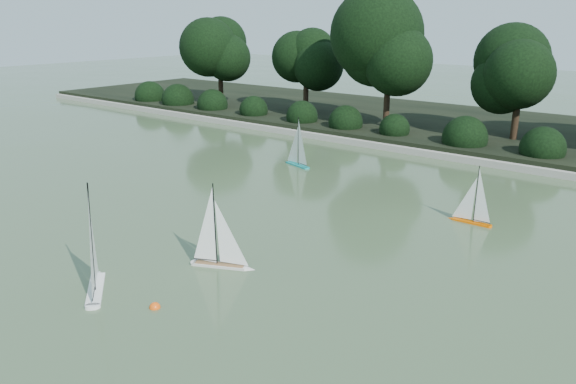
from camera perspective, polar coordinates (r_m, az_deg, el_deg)
The scene contains 10 objects.
ground at distance 8.98m, azimuth -7.93°, elevation -7.54°, with size 80.00×80.00×0.00m, color #415533.
pond_coping at distance 16.14m, azimuth 15.85°, elevation 3.56°, with size 40.00×0.35×0.18m, color gray.
far_bank at distance 19.81m, azimuth 20.50°, elevation 5.76°, with size 40.00×8.00×0.30m, color black.
tree_line at distance 17.66m, azimuth 23.52°, elevation 12.34°, with size 26.31×3.93×4.39m.
shrub_hedge at distance 16.88m, azimuth 17.17°, elevation 5.28°, with size 29.10×1.10×1.10m.
sailboat_white_a at distance 8.58m, azimuth -19.08°, elevation -7.60°, with size 1.11×0.90×1.74m.
sailboat_white_b at distance 8.86m, azimuth -6.51°, elevation -6.24°, with size 1.02×0.59×1.47m.
sailboat_orange at distance 11.23m, azimuth 17.88°, elevation -2.05°, with size 0.88×0.14×1.20m.
sailboat_teal at distance 14.84m, azimuth 0.79°, elevation 3.56°, with size 1.01×0.42×1.39m.
race_buoy at distance 7.95m, azimuth -13.37°, elevation -11.36°, with size 0.15×0.15×0.15m, color #FD540D.
Camera 1 is at (6.00, -5.53, 3.75)m, focal length 35.00 mm.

